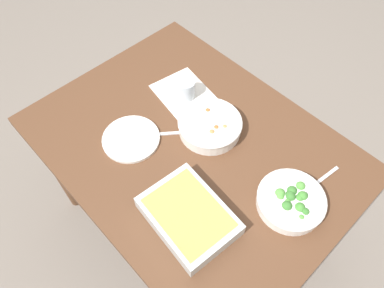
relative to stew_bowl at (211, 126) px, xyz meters
The scene contains 11 objects.
ground_plane 0.78m from the stew_bowl, 92.75° to the right, with size 6.00×6.00×0.00m, color slate.
dining_table 0.15m from the stew_bowl, 92.75° to the right, with size 1.20×0.90×0.74m.
placemat 0.21m from the stew_bowl, 164.54° to the left, with size 0.28×0.20×0.00m, color silver.
stew_bowl is the anchor object (origin of this frame).
broccoli_bowl 0.41m from the stew_bowl, ahead, with size 0.23×0.23×0.06m.
baking_dish 0.38m from the stew_bowl, 56.23° to the right, with size 0.32×0.24×0.06m.
drink_cup 0.20m from the stew_bowl, 164.54° to the left, with size 0.07×0.07×0.08m.
side_plate 0.31m from the stew_bowl, 125.71° to the right, with size 0.22×0.22×0.01m, color white.
spoon_by_stew 0.12m from the stew_bowl, behind, with size 0.18×0.04×0.01m.
spoon_by_broccoli 0.43m from the stew_bowl, 13.71° to the left, with size 0.04×0.18×0.01m.
fork_on_table 0.19m from the stew_bowl, 128.33° to the right, with size 0.12×0.15×0.01m.
Camera 1 is at (0.57, -0.54, 1.87)m, focal length 33.81 mm.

